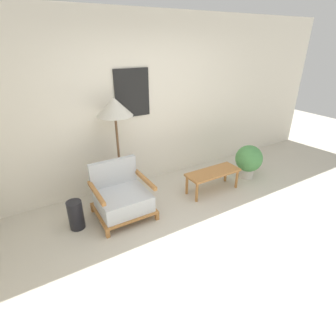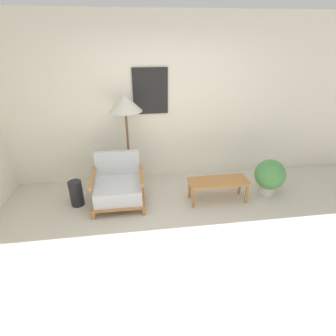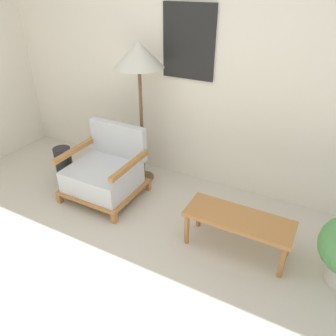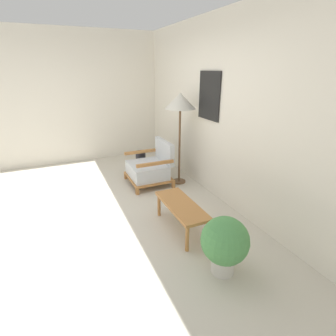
{
  "view_description": "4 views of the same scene",
  "coord_description": "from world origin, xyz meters",
  "px_view_note": "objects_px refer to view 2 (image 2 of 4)",
  "views": [
    {
      "loc": [
        -1.85,
        -1.8,
        2.29
      ],
      "look_at": [
        -0.03,
        1.23,
        0.55
      ],
      "focal_mm": 28.0,
      "sensor_mm": 36.0,
      "label": 1
    },
    {
      "loc": [
        -0.51,
        -2.28,
        2.36
      ],
      "look_at": [
        -0.03,
        1.23,
        0.55
      ],
      "focal_mm": 28.0,
      "sensor_mm": 36.0,
      "label": 2
    },
    {
      "loc": [
        1.23,
        -1.12,
        2.13
      ],
      "look_at": [
        -0.03,
        1.23,
        0.55
      ],
      "focal_mm": 35.0,
      "sensor_mm": 36.0,
      "label": 3
    },
    {
      "loc": [
        3.31,
        -0.25,
        1.95
      ],
      "look_at": [
        -0.03,
        1.23,
        0.55
      ],
      "focal_mm": 28.0,
      "sensor_mm": 36.0,
      "label": 4
    }
  ],
  "objects_px": {
    "armchair": "(118,187)",
    "vase": "(76,193)",
    "floor_lamp": "(125,106)",
    "coffee_table": "(218,183)",
    "potted_plant": "(270,176)"
  },
  "relations": [
    {
      "from": "floor_lamp",
      "to": "vase",
      "type": "xyz_separation_m",
      "value": [
        -0.82,
        -0.45,
        -1.2
      ]
    },
    {
      "from": "floor_lamp",
      "to": "coffee_table",
      "type": "height_order",
      "value": "floor_lamp"
    },
    {
      "from": "armchair",
      "to": "potted_plant",
      "type": "relative_size",
      "value": 1.25
    },
    {
      "from": "floor_lamp",
      "to": "potted_plant",
      "type": "xyz_separation_m",
      "value": [
        2.21,
        -0.59,
        -1.05
      ]
    },
    {
      "from": "armchair",
      "to": "potted_plant",
      "type": "bearing_deg",
      "value": -2.38
    },
    {
      "from": "armchair",
      "to": "vase",
      "type": "bearing_deg",
      "value": 176.66
    },
    {
      "from": "coffee_table",
      "to": "floor_lamp",
      "type": "bearing_deg",
      "value": 154.94
    },
    {
      "from": "coffee_table",
      "to": "vase",
      "type": "xyz_separation_m",
      "value": [
        -2.17,
        0.18,
        -0.11
      ]
    },
    {
      "from": "armchair",
      "to": "vase",
      "type": "height_order",
      "value": "armchair"
    },
    {
      "from": "coffee_table",
      "to": "potted_plant",
      "type": "xyz_separation_m",
      "value": [
        0.86,
        0.04,
        0.04
      ]
    },
    {
      "from": "armchair",
      "to": "floor_lamp",
      "type": "height_order",
      "value": "floor_lamp"
    },
    {
      "from": "coffee_table",
      "to": "vase",
      "type": "relative_size",
      "value": 2.27
    },
    {
      "from": "floor_lamp",
      "to": "vase",
      "type": "bearing_deg",
      "value": -151.26
    },
    {
      "from": "armchair",
      "to": "vase",
      "type": "xyz_separation_m",
      "value": [
        -0.64,
        0.04,
        -0.09
      ]
    },
    {
      "from": "potted_plant",
      "to": "coffee_table",
      "type": "bearing_deg",
      "value": -177.12
    }
  ]
}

